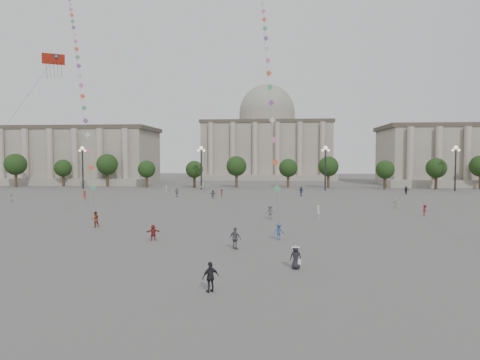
{
  "coord_description": "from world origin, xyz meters",
  "views": [
    {
      "loc": [
        2.77,
        -33.38,
        7.85
      ],
      "look_at": [
        -0.86,
        12.0,
        5.46
      ],
      "focal_mm": 32.0,
      "sensor_mm": 36.0,
      "label": 1
    }
  ],
  "objects": [
    {
      "name": "tourist_4",
      "position": [
        -0.9,
        -9.04,
        0.9
      ],
      "size": [
        1.11,
        0.96,
        1.79
      ],
      "primitive_type": "imported",
      "rotation": [
        0.0,
        0.0,
        3.75
      ],
      "color": "black",
      "rests_on": "ground"
    },
    {
      "name": "lamp_post_far_east",
      "position": [
        45.0,
        70.0,
        7.35
      ],
      "size": [
        2.0,
        0.9,
        10.65
      ],
      "color": "#262628",
      "rests_on": "ground"
    },
    {
      "name": "person_crowd_7",
      "position": [
        21.68,
        34.56,
        0.76
      ],
      "size": [
        1.33,
        1.3,
        1.52
      ],
      "primitive_type": "imported",
      "rotation": [
        0.0,
        0.0,
        2.38
      ],
      "color": "silver",
      "rests_on": "ground"
    },
    {
      "name": "kite_flyer_0",
      "position": [
        -17.36,
        13.11,
        0.9
      ],
      "size": [
        1.11,
        1.09,
        1.8
      ],
      "primitive_type": "imported",
      "rotation": [
        0.0,
        0.0,
        3.88
      ],
      "color": "brown",
      "rests_on": "ground"
    },
    {
      "name": "person_crowd_12",
      "position": [
        -8.94,
        47.97,
        0.81
      ],
      "size": [
        1.55,
        1.1,
        1.61
      ],
      "primitive_type": "imported",
      "rotation": [
        0.0,
        0.0,
        2.68
      ],
      "color": "#5D5E62",
      "rests_on": "ground"
    },
    {
      "name": "tourist_2",
      "position": [
        -8.65,
        6.05,
        0.76
      ],
      "size": [
        1.47,
        0.88,
        1.51
      ],
      "primitive_type": "imported",
      "rotation": [
        0.0,
        0.0,
        3.47
      ],
      "color": "maroon",
      "rests_on": "ground"
    },
    {
      "name": "kite_flyer_1",
      "position": [
        3.24,
        7.27,
        0.8
      ],
      "size": [
        1.17,
        0.88,
        1.6
      ],
      "primitive_type": "imported",
      "rotation": [
        0.0,
        0.0,
        0.31
      ],
      "color": "#344D75",
      "rests_on": "ground"
    },
    {
      "name": "tourist_3",
      "position": [
        -0.52,
        2.71,
        0.95
      ],
      "size": [
        1.2,
        0.95,
        1.9
      ],
      "primitive_type": "imported",
      "rotation": [
        0.0,
        0.0,
        2.63
      ],
      "color": "#59595D",
      "rests_on": "ground"
    },
    {
      "name": "person_crowd_8",
      "position": [
        23.06,
        25.71,
        0.76
      ],
      "size": [
        1.07,
        1.11,
        1.52
      ],
      "primitive_type": "imported",
      "rotation": [
        0.0,
        0.0,
        0.85
      ],
      "color": "maroon",
      "rests_on": "ground"
    },
    {
      "name": "person_crowd_1",
      "position": [
        -42.75,
        37.27,
        0.75
      ],
      "size": [
        0.93,
        0.91,
        1.5
      ],
      "primitive_type": "imported",
      "rotation": [
        0.0,
        0.0,
        2.42
      ],
      "color": "#B0AFAB",
      "rests_on": "ground"
    },
    {
      "name": "kite_train_mid",
      "position": [
        1.05,
        33.46,
        29.4
      ],
      "size": [
        4.81,
        48.77,
        71.39
      ],
      "color": "#3F3F3F",
      "rests_on": "ground"
    },
    {
      "name": "person_crowd_17",
      "position": [
        -7.56,
        50.68,
        0.79
      ],
      "size": [
        0.84,
        1.14,
        1.58
      ],
      "primitive_type": "imported",
      "rotation": [
        0.0,
        0.0,
        1.85
      ],
      "color": "maroon",
      "rests_on": "ground"
    },
    {
      "name": "person_crowd_6",
      "position": [
        2.29,
        20.87,
        0.93
      ],
      "size": [
        1.36,
        1.04,
        1.86
      ],
      "primitive_type": "imported",
      "rotation": [
        0.0,
        0.0,
        5.96
      ],
      "color": "#56575B",
      "rests_on": "ground"
    },
    {
      "name": "lamp_post_mid_east",
      "position": [
        15.0,
        70.0,
        7.35
      ],
      "size": [
        2.0,
        0.9,
        10.65
      ],
      "color": "#262628",
      "rests_on": "ground"
    },
    {
      "name": "person_crowd_10",
      "position": [
        -21.94,
        62.95,
        0.75
      ],
      "size": [
        0.59,
        0.65,
        1.5
      ],
      "primitive_type": "imported",
      "rotation": [
        0.0,
        0.0,
        2.12
      ],
      "color": "silver",
      "rests_on": "ground"
    },
    {
      "name": "person_crowd_16",
      "position": [
        -16.65,
        50.57,
        0.9
      ],
      "size": [
        1.14,
        0.75,
        1.8
      ],
      "primitive_type": "imported",
      "rotation": [
        0.0,
        0.0,
        5.96
      ],
      "color": "slate",
      "rests_on": "ground"
    },
    {
      "name": "ground",
      "position": [
        0.0,
        0.0,
        0.0
      ],
      "size": [
        360.0,
        360.0,
        0.0
      ],
      "primitive_type": "plane",
      "color": "#53504E",
      "rests_on": "ground"
    },
    {
      "name": "person_crowd_2",
      "position": [
        -32.42,
        43.36,
        0.9
      ],
      "size": [
        1.16,
        1.34,
        1.79
      ],
      "primitive_type": "imported",
      "rotation": [
        0.0,
        0.0,
        1.05
      ],
      "color": "#9D442A",
      "rests_on": "ground"
    },
    {
      "name": "hall_central",
      "position": [
        0.0,
        129.22,
        14.23
      ],
      "size": [
        48.3,
        34.3,
        35.5
      ],
      "color": "gray",
      "rests_on": "ground"
    },
    {
      "name": "person_crowd_0",
      "position": [
        8.28,
        54.22,
        0.97
      ],
      "size": [
        1.24,
        0.88,
        1.95
      ],
      "primitive_type": "imported",
      "rotation": [
        0.0,
        0.0,
        0.4
      ],
      "color": "navy",
      "rests_on": "ground"
    },
    {
      "name": "dragon_kite",
      "position": [
        -19.97,
        9.32,
        17.12
      ],
      "size": [
        2.19,
        8.86,
        23.1
      ],
      "color": "#B32313",
      "rests_on": "ground"
    },
    {
      "name": "person_crowd_9",
      "position": [
        31.02,
        60.41,
        0.86
      ],
      "size": [
        1.59,
        1.36,
        1.73
      ],
      "primitive_type": "imported",
      "rotation": [
        0.0,
        0.0,
        0.63
      ],
      "color": "black",
      "rests_on": "ground"
    },
    {
      "name": "hat_person",
      "position": [
        4.32,
        -3.4,
        0.87
      ],
      "size": [
        0.88,
        0.63,
        1.69
      ],
      "color": "black",
      "rests_on": "ground"
    },
    {
      "name": "lamp_post_mid_west",
      "position": [
        -15.0,
        70.0,
        7.35
      ],
      "size": [
        2.0,
        0.9,
        10.65
      ],
      "color": "#262628",
      "rests_on": "ground"
    },
    {
      "name": "person_crowd_13",
      "position": [
        8.58,
        22.94,
        0.79
      ],
      "size": [
        0.61,
        0.68,
        1.57
      ],
      "primitive_type": "imported",
      "rotation": [
        0.0,
        0.0,
        2.08
      ],
      "color": "white",
      "rests_on": "ground"
    },
    {
      "name": "hall_west",
      "position": [
        -75.0,
        93.89,
        8.43
      ],
      "size": [
        84.0,
        26.22,
        17.2
      ],
      "color": "gray",
      "rests_on": "ground"
    },
    {
      "name": "kite_train_west",
      "position": [
        -29.48,
        34.69,
        25.95
      ],
      "size": [
        23.2,
        40.21,
        64.92
      ],
      "color": "#3F3F3F",
      "rests_on": "ground"
    },
    {
      "name": "lamp_post_far_west",
      "position": [
        -45.0,
        70.0,
        7.35
      ],
      "size": [
        2.0,
        0.9,
        10.65
      ],
      "color": "#262628",
      "rests_on": "ground"
    },
    {
      "name": "person_crowd_4",
      "position": [
        -13.73,
        64.58,
        0.96
      ],
      "size": [
        1.5,
        1.78,
        1.92
      ],
      "primitive_type": "imported",
      "rotation": [
        0.0,
        0.0,
        4.09
      ],
      "color": "white",
      "rests_on": "ground"
    },
    {
      "name": "tree_row",
      "position": [
        0.0,
        78.0,
        5.39
      ],
      "size": [
        137.12,
        5.12,
        8.0
      ],
      "color": "#392C1C",
      "rests_on": "ground"
    }
  ]
}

